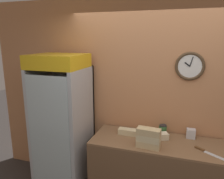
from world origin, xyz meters
The scene contains 11 objects.
wall_back centered at (0.00, 1.23, 1.35)m, with size 5.20×0.09×2.70m.
prep_counter centered at (0.00, 0.87, 0.45)m, with size 1.61×0.63×0.91m.
beverage_cooler centered at (-1.30, 0.89, 1.06)m, with size 0.68×0.68×1.96m.
sandwich_stack_bottom centered at (-0.07, 0.68, 0.95)m, with size 0.28×0.14×0.08m.
sandwich_stack_middle centered at (-0.07, 0.68, 1.03)m, with size 0.28×0.15×0.08m.
sandwich_stack_top centered at (-0.07, 0.68, 1.11)m, with size 0.28×0.14×0.08m.
sandwich_flat_left centered at (0.01, 0.92, 0.95)m, with size 0.29×0.22×0.08m.
sandwich_flat_right centered at (-0.37, 0.95, 0.95)m, with size 0.28×0.11×0.08m.
chefs_knife centered at (0.56, 0.77, 0.92)m, with size 0.33×0.23×0.02m.
condiment_jar centered at (0.06, 1.10, 0.97)m, with size 0.10×0.10×0.13m.
napkin_dispenser centered at (0.41, 1.10, 0.97)m, with size 0.11×0.09×0.12m.
Camera 1 is at (0.25, -1.68, 2.16)m, focal length 35.00 mm.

